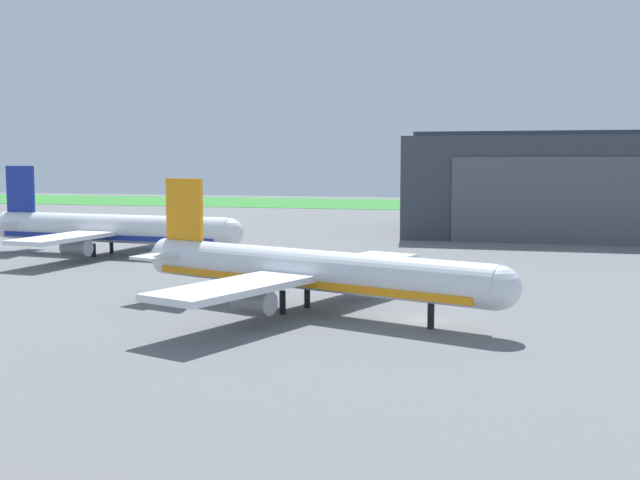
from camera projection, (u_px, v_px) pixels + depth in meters
ground_plane at (420, 321)px, 67.15m from camera, size 440.00×440.00×0.00m
grass_field_strip at (499, 206)px, 235.62m from camera, size 440.00×56.00×0.08m
maintenance_hangar at (615, 186)px, 143.07m from camera, size 72.03×38.79×18.80m
airliner_far_right at (111, 230)px, 112.07m from camera, size 40.52×35.19×12.72m
airliner_near_left at (308, 271)px, 70.39m from camera, size 36.76×33.97×11.76m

